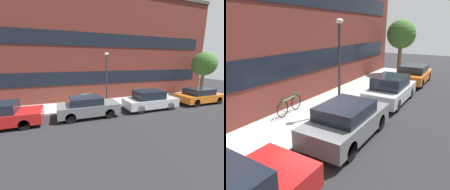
% 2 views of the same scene
% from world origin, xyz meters
% --- Properties ---
extents(ground_plane, '(56.00, 56.00, 0.00)m').
position_xyz_m(ground_plane, '(0.00, 0.00, 0.00)').
color(ground_plane, '#232326').
extents(sidewalk_strip, '(28.00, 2.65, 0.13)m').
position_xyz_m(sidewalk_strip, '(0.00, 1.33, 0.06)').
color(sidewalk_strip, '#9E9E99').
rests_on(sidewalk_strip, ground_plane).
extents(parked_car_grey, '(3.80, 1.67, 1.31)m').
position_xyz_m(parked_car_grey, '(0.29, -1.05, 0.66)').
color(parked_car_grey, slate).
rests_on(parked_car_grey, ground_plane).
extents(parked_car_silver, '(3.94, 1.64, 1.42)m').
position_xyz_m(parked_car_silver, '(4.91, -1.05, 0.69)').
color(parked_car_silver, '#B2B5BA').
rests_on(parked_car_silver, ground_plane).
extents(parked_car_orange, '(3.96, 1.79, 1.28)m').
position_xyz_m(parked_car_orange, '(9.84, -1.05, 0.64)').
color(parked_car_orange, '#D16619').
rests_on(parked_car_orange, ground_plane).
extents(bicycle, '(1.71, 0.44, 0.83)m').
position_xyz_m(bicycle, '(0.75, 2.08, 0.54)').
color(bicycle, black).
rests_on(bicycle, sidewalk_strip).
extents(street_tree, '(2.26, 2.26, 4.26)m').
position_xyz_m(street_tree, '(12.07, 0.70, 3.22)').
color(street_tree, brown).
rests_on(street_tree, sidewalk_strip).
extents(lamp_post, '(0.32, 0.32, 3.97)m').
position_xyz_m(lamp_post, '(2.00, 0.31, 2.63)').
color(lamp_post, '#2D2D30').
rests_on(lamp_post, sidewalk_strip).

